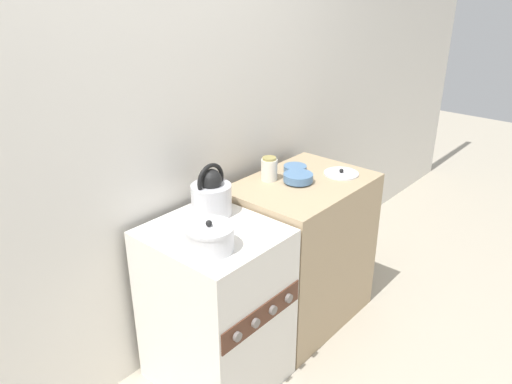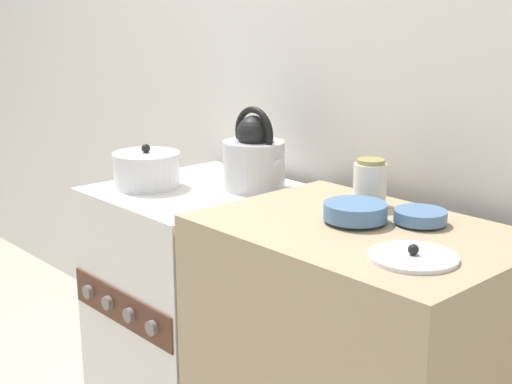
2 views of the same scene
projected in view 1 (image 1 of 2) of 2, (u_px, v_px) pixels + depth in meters
wall_back at (155, 131)px, 2.33m from camera, size 7.00×0.06×2.50m
stove at (216, 307)px, 2.45m from camera, size 0.55×0.62×0.85m
counter at (301, 251)px, 2.90m from camera, size 0.79×0.56×0.88m
kettle at (212, 195)px, 2.40m from camera, size 0.24×0.20×0.26m
cooking_pot at (210, 238)px, 2.11m from camera, size 0.21×0.21×0.14m
enamel_bowl at (298, 178)px, 2.70m from camera, size 0.16×0.16×0.05m
small_ceramic_bowl at (295, 168)px, 2.85m from camera, size 0.13×0.13×0.04m
storage_jar at (269, 169)px, 2.72m from camera, size 0.09×0.09×0.13m
loose_pot_lid at (341, 173)px, 2.82m from camera, size 0.20×0.20×0.03m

